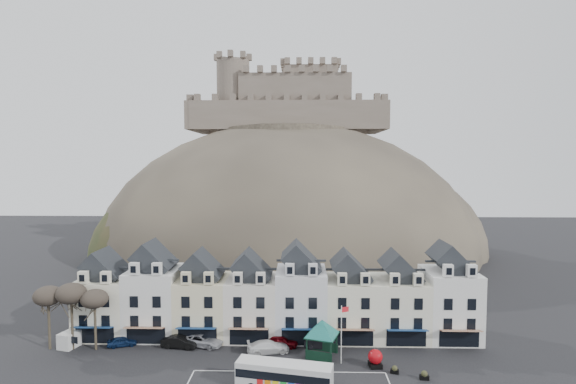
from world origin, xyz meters
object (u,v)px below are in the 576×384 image
object	(u,v)px
bus_shelter	(322,328)
white_van	(75,337)
red_buoy	(375,358)
flagpole	(342,330)
car_silver	(202,340)
bus	(284,374)
car_maroon	(281,341)
car_navy	(122,341)
car_black	(180,342)
car_white	(268,347)
car_charcoal	(321,343)

from	to	relation	value
bus_shelter	white_van	size ratio (longest dim) A/B	1.47
red_buoy	flagpole	xyz separation A→B (m)	(-3.84, 0.89, 2.95)
bus_shelter	car_silver	world-z (taller)	bus_shelter
bus	red_buoy	distance (m)	11.83
bus_shelter	white_van	xyz separation A→B (m)	(-32.42, 2.80, -2.60)
white_van	car_silver	size ratio (longest dim) A/B	0.85
red_buoy	car_maroon	world-z (taller)	red_buoy
car_navy	bus_shelter	bearing A→B (deg)	-113.38
white_van	red_buoy	bearing A→B (deg)	7.67
white_van	car_black	world-z (taller)	white_van
bus_shelter	flagpole	xyz separation A→B (m)	(2.28, -1.89, 0.43)
bus	car_black	bearing A→B (deg)	154.96
car_silver	car_white	xyz separation A→B (m)	(8.83, -1.94, -0.01)
car_white	car_charcoal	xyz separation A→B (m)	(6.77, 1.39, -0.06)
car_navy	white_van	bearing A→B (deg)	68.21
car_black	car_silver	bearing A→B (deg)	-67.00
car_maroon	car_silver	bearing A→B (deg)	99.15
car_navy	car_silver	bearing A→B (deg)	-105.83
white_van	car_maroon	distance (m)	27.28
bus	car_charcoal	world-z (taller)	bus
flagpole	car_silver	size ratio (longest dim) A/B	1.27
white_van	bus	bearing A→B (deg)	-5.43
car_black	car_charcoal	distance (m)	18.34
bus_shelter	car_charcoal	bearing A→B (deg)	107.15
red_buoy	car_silver	size ratio (longest dim) A/B	0.38
red_buoy	car_charcoal	size ratio (longest dim) A/B	0.49
white_van	car_charcoal	distance (m)	32.48
bus	flagpole	distance (m)	9.47
flagpole	white_van	bearing A→B (deg)	172.29
red_buoy	flagpole	size ratio (longest dim) A/B	0.30
bus	car_navy	bearing A→B (deg)	165.36
car_maroon	car_black	bearing A→B (deg)	102.19
bus	car_white	distance (m)	9.34
bus	car_black	xyz separation A→B (m)	(-13.88, 10.26, -0.82)
car_charcoal	bus_shelter	bearing A→B (deg)	-169.20
bus	white_van	world-z (taller)	bus
car_charcoal	car_black	bearing A→B (deg)	102.54
bus	flagpole	xyz separation A→B (m)	(6.68, 6.26, 2.43)
car_navy	car_maroon	size ratio (longest dim) A/B	0.86
bus	car_black	distance (m)	17.28
car_navy	car_black	distance (m)	7.67
car_black	car_maroon	distance (m)	13.15
car_black	bus	bearing A→B (deg)	-117.75
bus	car_white	xyz separation A→B (m)	(-2.32, 9.01, -0.83)
bus	red_buoy	bearing A→B (deg)	38.44
bus_shelter	car_charcoal	distance (m)	3.67
white_van	car_charcoal	xyz separation A→B (m)	(32.48, -0.55, -0.30)
bus	car_charcoal	size ratio (longest dim) A/B	2.45
bus	car_white	size ratio (longest dim) A/B	1.98
red_buoy	car_navy	distance (m)	32.49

